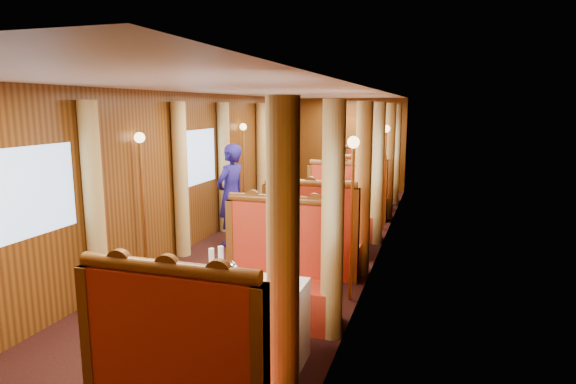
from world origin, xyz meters
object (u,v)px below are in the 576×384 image
at_px(teapot_left, 220,280).
at_px(banquette_mid_aft, 341,213).
at_px(table_mid, 329,230).
at_px(banquette_near_fwd, 185,383).
at_px(banquette_near_aft, 279,281).
at_px(banquette_mid_fwd, 313,244).
at_px(banquette_far_fwd, 355,198).
at_px(teapot_back, 233,274).
at_px(rose_vase_mid, 331,195).
at_px(table_near, 242,326).
at_px(rose_vase_far, 364,168).
at_px(fruit_plate, 266,292).
at_px(passenger, 339,198).
at_px(banquette_far_aft, 369,183).
at_px(table_far, 363,192).
at_px(steward, 231,195).
at_px(tea_tray, 227,285).
at_px(teapot_right, 236,283).

bearing_deg(teapot_left, banquette_mid_aft, 79.04).
bearing_deg(table_mid, banquette_near_fwd, -90.00).
bearing_deg(banquette_near_aft, banquette_mid_fwd, 90.00).
xyz_separation_m(table_mid, banquette_far_fwd, (0.00, 2.49, 0.05)).
bearing_deg(teapot_back, rose_vase_mid, 99.87).
xyz_separation_m(table_near, table_mid, (0.00, 3.50, 0.00)).
distance_m(table_near, rose_vase_mid, 3.55).
distance_m(rose_vase_mid, rose_vase_far, 3.51).
xyz_separation_m(banquette_near_aft, rose_vase_mid, (0.03, 2.49, 0.50)).
bearing_deg(fruit_plate, rose_vase_far, 92.07).
relative_size(table_mid, passenger, 1.38).
bearing_deg(rose_vase_far, banquette_mid_aft, -90.30).
relative_size(banquette_near_fwd, banquette_mid_aft, 1.00).
bearing_deg(fruit_plate, banquette_mid_aft, 93.34).
height_order(banquette_mid_aft, rose_vase_mid, banquette_mid_aft).
relative_size(banquette_far_fwd, rose_vase_mid, 3.72).
bearing_deg(rose_vase_mid, fruit_plate, -86.17).
relative_size(table_mid, teapot_back, 6.32).
bearing_deg(banquette_near_aft, table_near, -90.00).
xyz_separation_m(table_near, banquette_far_aft, (0.00, 8.01, 0.05)).
bearing_deg(table_mid, banquette_near_aft, -90.00).
bearing_deg(table_far, teapot_left, -91.31).
bearing_deg(banquette_far_aft, fruit_plate, -88.09).
bearing_deg(banquette_far_fwd, banquette_mid_fwd, -90.00).
distance_m(table_mid, steward, 1.72).
bearing_deg(steward, tea_tray, 39.20).
bearing_deg(passenger, rose_vase_far, 89.73).
height_order(table_far, passenger, passenger).
bearing_deg(table_far, banquette_near_fwd, -90.00).
bearing_deg(banquette_near_aft, banquette_near_fwd, -90.00).
height_order(table_far, rose_vase_mid, rose_vase_mid).
bearing_deg(teapot_left, table_mid, 78.47).
bearing_deg(banquette_far_aft, steward, -110.07).
bearing_deg(table_near, table_far, 90.00).
xyz_separation_m(table_mid, teapot_right, (0.01, -3.64, 0.44)).
height_order(banquette_near_fwd, fruit_plate, banquette_near_fwd).
height_order(banquette_far_fwd, banquette_far_aft, same).
distance_m(banquette_far_aft, teapot_back, 7.96).
height_order(teapot_right, rose_vase_far, rose_vase_far).
bearing_deg(rose_vase_mid, table_near, -90.45).
distance_m(banquette_near_aft, teapot_left, 1.19).
height_order(teapot_left, fruit_plate, teapot_left).
height_order(banquette_mid_fwd, banquette_far_fwd, same).
distance_m(banquette_near_fwd, teapot_back, 1.15).
relative_size(rose_vase_mid, steward, 0.21).
distance_m(banquette_mid_fwd, tea_tray, 2.57).
bearing_deg(banquette_near_fwd, banquette_far_aft, 90.00).
height_order(banquette_near_fwd, rose_vase_far, banquette_near_fwd).
bearing_deg(rose_vase_mid, teapot_right, -90.33).
relative_size(teapot_back, passenger, 0.22).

